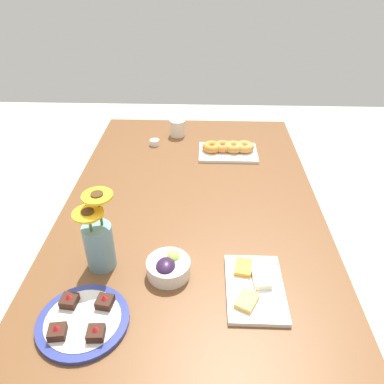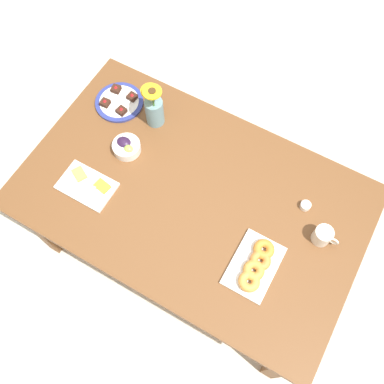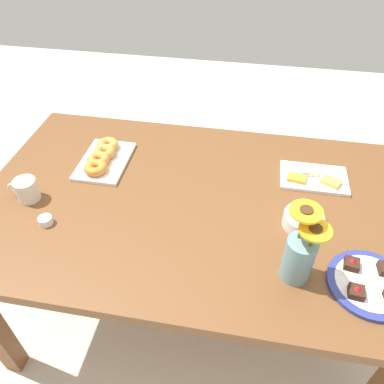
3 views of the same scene
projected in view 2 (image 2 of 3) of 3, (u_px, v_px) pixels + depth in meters
name	position (u px, v px, depth m)	size (l,w,h in m)	color
ground_plane	(192.00, 244.00, 2.67)	(6.00, 6.00, 0.00)	beige
dining_table	(192.00, 203.00, 2.07)	(1.60, 1.00, 0.74)	brown
coffee_mug	(323.00, 236.00, 1.86)	(0.12, 0.08, 0.09)	silver
grape_bowl	(126.00, 147.00, 2.07)	(0.14, 0.14, 0.07)	white
cheese_platter	(87.00, 185.00, 2.00)	(0.26, 0.17, 0.03)	white
croissant_platter	(256.00, 265.00, 1.83)	(0.19, 0.28, 0.05)	white
jam_cup_honey	(306.00, 206.00, 1.96)	(0.05, 0.05, 0.03)	white
dessert_plate	(119.00, 102.00, 2.21)	(0.25, 0.25, 0.05)	navy
flower_vase	(154.00, 110.00, 2.08)	(0.12, 0.11, 0.27)	#6B939E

